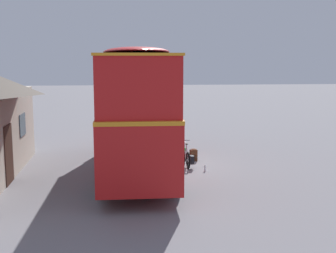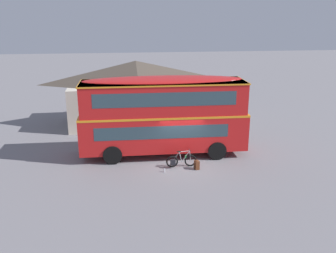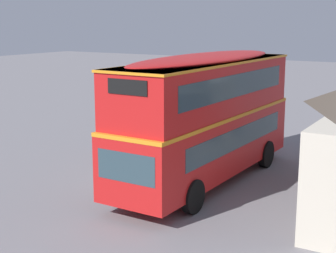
{
  "view_description": "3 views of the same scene",
  "coord_description": "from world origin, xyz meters",
  "px_view_note": "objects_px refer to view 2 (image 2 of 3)",
  "views": [
    {
      "loc": [
        -17.7,
        1.89,
        4.32
      ],
      "look_at": [
        -0.1,
        0.2,
        1.64
      ],
      "focal_mm": 46.78,
      "sensor_mm": 36.0,
      "label": 1
    },
    {
      "loc": [
        -3.21,
        -19.66,
        8.44
      ],
      "look_at": [
        -0.74,
        0.67,
        2.03
      ],
      "focal_mm": 39.59,
      "sensor_mm": 36.0,
      "label": 2
    },
    {
      "loc": [
        15.51,
        10.02,
        5.96
      ],
      "look_at": [
        -1.91,
        -0.77,
        1.69
      ],
      "focal_mm": 54.8,
      "sensor_mm": 36.0,
      "label": 3
    }
  ],
  "objects_px": {
    "water_bottle_clear_plastic": "(164,170)",
    "touring_bicycle": "(180,161)",
    "backpack_on_ground": "(197,164)",
    "double_decker_bus": "(163,113)"
  },
  "relations": [
    {
      "from": "water_bottle_clear_plastic",
      "to": "double_decker_bus",
      "type": "bearing_deg",
      "value": 84.62
    },
    {
      "from": "water_bottle_clear_plastic",
      "to": "touring_bicycle",
      "type": "bearing_deg",
      "value": 31.23
    },
    {
      "from": "double_decker_bus",
      "to": "touring_bicycle",
      "type": "height_order",
      "value": "double_decker_bus"
    },
    {
      "from": "double_decker_bus",
      "to": "water_bottle_clear_plastic",
      "type": "bearing_deg",
      "value": -95.38
    },
    {
      "from": "double_decker_bus",
      "to": "backpack_on_ground",
      "type": "xyz_separation_m",
      "value": [
        1.59,
        -2.48,
        -2.36
      ]
    },
    {
      "from": "touring_bicycle",
      "to": "backpack_on_ground",
      "type": "relative_size",
      "value": 3.19
    },
    {
      "from": "double_decker_bus",
      "to": "water_bottle_clear_plastic",
      "type": "xyz_separation_m",
      "value": [
        -0.25,
        -2.66,
        -2.53
      ]
    },
    {
      "from": "touring_bicycle",
      "to": "water_bottle_clear_plastic",
      "type": "height_order",
      "value": "touring_bicycle"
    },
    {
      "from": "double_decker_bus",
      "to": "water_bottle_clear_plastic",
      "type": "height_order",
      "value": "double_decker_bus"
    },
    {
      "from": "touring_bicycle",
      "to": "backpack_on_ground",
      "type": "xyz_separation_m",
      "value": [
        0.86,
        -0.42,
        -0.09
      ]
    }
  ]
}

